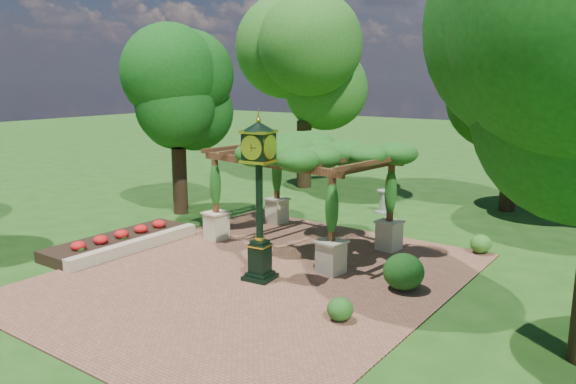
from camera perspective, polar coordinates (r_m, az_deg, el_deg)
The scene contains 13 objects.
ground at distance 15.31m, azimuth -5.58°, elevation -9.64°, with size 120.00×120.00×0.00m, color #1E4714.
brick_plaza at distance 16.02m, azimuth -3.19°, elevation -8.55°, with size 10.00×12.00×0.04m, color brown.
border_wall at distance 18.76m, azimuth -15.20°, elevation -5.32°, with size 0.35×5.00×0.40m, color #C6B793.
flower_bed at distance 19.45m, azimuth -16.88°, elevation -4.87°, with size 1.50×5.00×0.36m, color red.
pedestal_clock at distance 15.05m, azimuth -2.96°, elevation 0.59°, with size 0.97×0.97×4.45m.
pergola at distance 18.24m, azimuth 1.26°, elevation 3.66°, with size 6.21×4.31×3.66m.
sundial at distance 23.43m, azimuth 9.63°, elevation -1.12°, with size 0.69×0.69×0.97m.
shrub_front at distance 13.20m, azimuth 5.31°, elevation -11.77°, with size 0.61×0.61×0.55m, color #1D5016.
shrub_mid at distance 15.16m, azimuth 11.66°, elevation -7.94°, with size 1.08×1.08×0.97m, color #184A14.
shrub_back at distance 18.87m, azimuth 18.99°, elevation -5.01°, with size 0.67×0.67×0.60m, color #2C631C.
tree_west_near at distance 22.98m, azimuth -11.26°, elevation 9.46°, with size 3.37×3.37×6.94m.
tree_west_far at distance 28.16m, azimuth 1.69°, elevation 12.51°, with size 4.70×4.70×8.69m.
tree_north at distance 24.77m, azimuth 22.18°, elevation 9.84°, with size 4.24×4.24×7.46m.
Camera 1 is at (9.52, -10.63, 5.56)m, focal length 35.00 mm.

